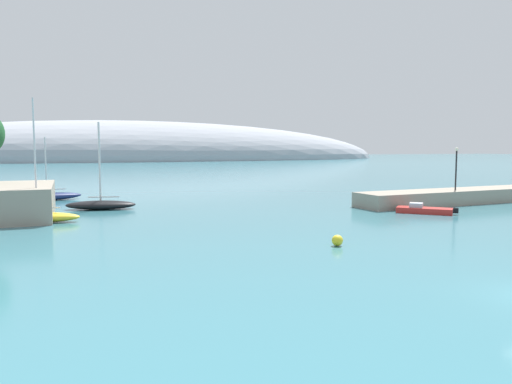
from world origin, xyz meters
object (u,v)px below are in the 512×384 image
at_px(sailboat_navy_mid_mooring, 47,196).
at_px(mooring_buoy_yellow, 337,240).
at_px(motorboat_red_foreground, 424,210).
at_px(sailboat_black_outer_mooring, 101,204).
at_px(sailboat_yellow_near_shore, 37,216).
at_px(harbor_lamp_post, 456,164).

relative_size(sailboat_navy_mid_mooring, mooring_buoy_yellow, 11.33).
bearing_deg(motorboat_red_foreground, sailboat_black_outer_mooring, 18.24).
xyz_separation_m(sailboat_yellow_near_shore, harbor_lamp_post, (40.05, -1.72, 3.68)).
bearing_deg(harbor_lamp_post, sailboat_yellow_near_shore, 177.54).
relative_size(sailboat_navy_mid_mooring, sailboat_black_outer_mooring, 0.93).
distance_m(sailboat_navy_mid_mooring, harbor_lamp_post, 44.28).
relative_size(sailboat_yellow_near_shore, harbor_lamp_post, 2.21).
bearing_deg(mooring_buoy_yellow, sailboat_navy_mid_mooring, 117.28).
bearing_deg(motorboat_red_foreground, sailboat_navy_mid_mooring, 8.21).
bearing_deg(sailboat_black_outer_mooring, harbor_lamp_post, 179.55).
height_order(sailboat_black_outer_mooring, mooring_buoy_yellow, sailboat_black_outer_mooring).
height_order(sailboat_navy_mid_mooring, harbor_lamp_post, sailboat_navy_mid_mooring).
relative_size(sailboat_yellow_near_shore, sailboat_navy_mid_mooring, 1.27).
bearing_deg(motorboat_red_foreground, harbor_lamp_post, -104.63).
distance_m(sailboat_yellow_near_shore, motorboat_red_foreground, 32.85).
relative_size(sailboat_yellow_near_shore, sailboat_black_outer_mooring, 1.18).
height_order(sailboat_yellow_near_shore, sailboat_navy_mid_mooring, sailboat_yellow_near_shore).
bearing_deg(sailboat_black_outer_mooring, sailboat_yellow_near_shore, 66.00).
distance_m(sailboat_black_outer_mooring, motorboat_red_foreground, 30.08).
height_order(mooring_buoy_yellow, harbor_lamp_post, harbor_lamp_post).
bearing_deg(harbor_lamp_post, sailboat_navy_mid_mooring, 154.82).
bearing_deg(sailboat_yellow_near_shore, sailboat_navy_mid_mooring, -75.94).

